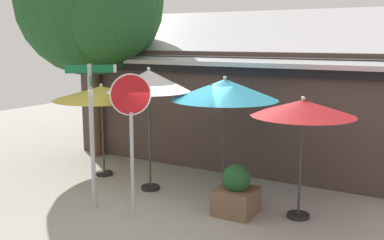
# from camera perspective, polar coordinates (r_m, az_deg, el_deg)

# --- Properties ---
(ground_plane) EXTENTS (28.00, 28.00, 0.10)m
(ground_plane) POSITION_cam_1_polar(r_m,az_deg,el_deg) (10.18, -3.41, -10.22)
(ground_plane) COLOR #9E9B93
(cafe_building) EXTENTS (9.95, 4.68, 4.44)m
(cafe_building) POSITION_cam_1_polar(r_m,az_deg,el_deg) (13.70, 7.00, 2.49)
(cafe_building) COLOR #473833
(cafe_building) RESTS_ON ground
(street_sign_post) EXTENTS (0.73, 0.75, 3.01)m
(street_sign_post) POSITION_cam_1_polar(r_m,az_deg,el_deg) (9.39, -12.52, -0.07)
(street_sign_post) COLOR #A8AAB2
(street_sign_post) RESTS_ON ground
(stop_sign) EXTENTS (0.52, 0.62, 2.86)m
(stop_sign) POSITION_cam_1_polar(r_m,az_deg,el_deg) (8.66, -7.67, 0.19)
(stop_sign) COLOR #A8AAB2
(stop_sign) RESTS_ON ground
(patio_umbrella_mustard_left) EXTENTS (2.44, 2.44, 2.40)m
(patio_umbrella_mustard_left) POSITION_cam_1_polar(r_m,az_deg,el_deg) (11.68, -11.34, 3.29)
(patio_umbrella_mustard_left) COLOR black
(patio_umbrella_mustard_left) RESTS_ON ground
(patio_umbrella_ivory_center) EXTENTS (1.90, 1.90, 2.88)m
(patio_umbrella_ivory_center) POSITION_cam_1_polar(r_m,az_deg,el_deg) (10.32, -5.47, 4.80)
(patio_umbrella_ivory_center) COLOR black
(patio_umbrella_ivory_center) RESTS_ON ground
(patio_umbrella_teal_right) EXTENTS (2.37, 2.37, 2.70)m
(patio_umbrella_teal_right) POSITION_cam_1_polar(r_m,az_deg,el_deg) (9.98, 4.15, 3.76)
(patio_umbrella_teal_right) COLOR black
(patio_umbrella_teal_right) RESTS_ON ground
(patio_umbrella_crimson_far_right) EXTENTS (2.00, 2.00, 2.43)m
(patio_umbrella_crimson_far_right) POSITION_cam_1_polar(r_m,az_deg,el_deg) (8.86, 13.77, 1.30)
(patio_umbrella_crimson_far_right) COLOR black
(patio_umbrella_crimson_far_right) RESTS_ON ground
(shade_tree) EXTENTS (4.57, 4.25, 6.68)m
(shade_tree) POSITION_cam_1_polar(r_m,az_deg,el_deg) (13.59, -12.30, 14.03)
(shade_tree) COLOR brown
(shade_tree) RESTS_ON ground
(sidewalk_planter) EXTENTS (0.79, 0.79, 1.03)m
(sidewalk_planter) POSITION_cam_1_polar(r_m,az_deg,el_deg) (9.26, 5.58, -9.14)
(sidewalk_planter) COLOR brown
(sidewalk_planter) RESTS_ON ground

